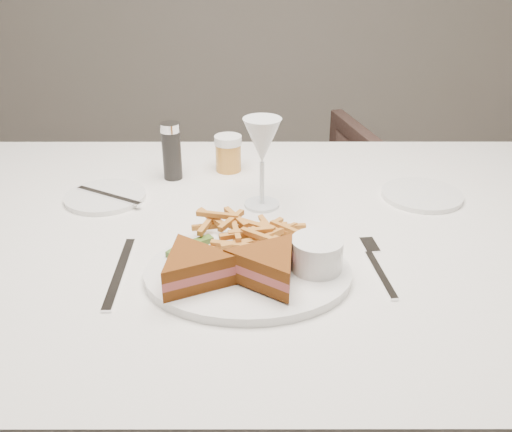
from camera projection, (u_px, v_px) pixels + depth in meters
The scene contains 3 objects.
table at pixel (256, 385), 1.20m from camera, with size 1.38×0.92×0.75m, color silver.
chair_far at pixel (277, 219), 1.92m from camera, with size 0.69×0.64×0.71m, color #48332C.
table_setting at pixel (247, 226), 0.96m from camera, with size 0.79×0.63×0.18m.
Camera 1 is at (0.38, -0.68, 1.24)m, focal length 40.00 mm.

